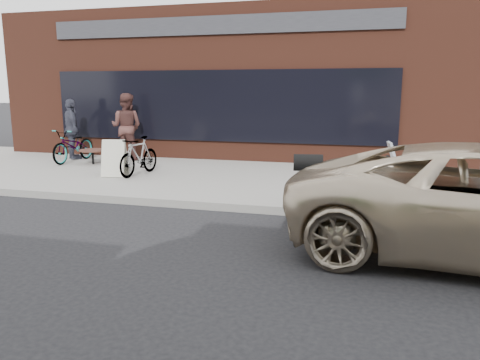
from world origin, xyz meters
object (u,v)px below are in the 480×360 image
sandwich_sign (115,158)px  cafe_patron_left (126,127)px  motorcycle (342,188)px  cafe_table (92,151)px  bicycle_rear (139,156)px  cafe_patron_right (72,129)px  bicycle_front (74,145)px

sandwich_sign → cafe_patron_left: 2.69m
motorcycle → cafe_table: 7.71m
motorcycle → bicycle_rear: size_ratio=1.41×
bicycle_rear → cafe_patron_left: cafe_patron_left is taller
cafe_patron_right → bicycle_front: bearing=169.3°
sandwich_sign → bicycle_front: bearing=131.1°
sandwich_sign → cafe_table: size_ratio=1.22×
sandwich_sign → cafe_patron_right: cafe_patron_right is taller
sandwich_sign → cafe_table: 2.06m
bicycle_front → cafe_patron_right: bearing=128.2°
motorcycle → sandwich_sign: bearing=150.8°
motorcycle → sandwich_sign: motorcycle is taller
cafe_table → motorcycle: bearing=-27.1°
bicycle_rear → motorcycle: bearing=-18.1°
bicycle_rear → sandwich_sign: 0.56m
motorcycle → bicycle_rear: (-4.86, 2.33, 0.02)m
motorcycle → cafe_patron_left: size_ratio=1.12×
motorcycle → cafe_patron_right: 9.01m
sandwich_sign → cafe_table: sandwich_sign is taller
bicycle_front → cafe_table: size_ratio=2.50×
bicycle_front → cafe_patron_left: 1.55m
cafe_patron_left → cafe_patron_right: size_ratio=1.09×
motorcycle → cafe_patron_left: 7.83m
cafe_table → bicycle_rear: bearing=-30.4°
cafe_patron_right → cafe_patron_left: bearing=-126.1°
bicycle_front → sandwich_sign: 2.78m
cafe_table → cafe_patron_right: size_ratio=0.40×
motorcycle → bicycle_front: (-7.60, 3.75, 0.03)m
motorcycle → sandwich_sign: size_ratio=2.48×
motorcycle → bicycle_front: 8.48m
motorcycle → bicycle_rear: motorcycle is taller
bicycle_rear → cafe_table: size_ratio=2.15×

